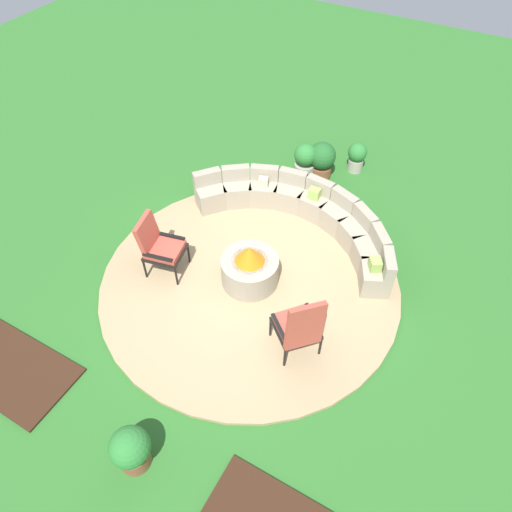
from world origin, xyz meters
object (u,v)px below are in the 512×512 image
object	(u,v)px
potted_plant_2	(357,156)
potted_plant_3	(322,159)
curved_stone_bench	(304,214)
potted_plant_0	(131,449)
potted_plant_1	(305,161)
lounge_chair_front_right	(300,326)
fire_pit	(250,268)
lounge_chair_front_left	(159,245)

from	to	relation	value
potted_plant_2	potted_plant_3	bearing A→B (deg)	-134.48
curved_stone_bench	potted_plant_0	bearing A→B (deg)	-89.91
potted_plant_1	lounge_chair_front_right	bearing A→B (deg)	-66.04
fire_pit	potted_plant_3	size ratio (longest dim) A/B	1.19
lounge_chair_front_right	potted_plant_1	bearing A→B (deg)	64.29
lounge_chair_front_left	curved_stone_bench	bearing A→B (deg)	130.14
lounge_chair_front_left	potted_plant_0	size ratio (longest dim) A/B	1.53
lounge_chair_front_right	curved_stone_bench	bearing A→B (deg)	63.95
potted_plant_0	potted_plant_2	xyz separation A→B (m)	(0.18, 6.82, -0.03)
lounge_chair_front_right	potted_plant_0	distance (m)	2.58
lounge_chair_front_right	potted_plant_3	xyz separation A→B (m)	(-1.39, 3.93, -0.23)
potted_plant_2	potted_plant_3	size ratio (longest dim) A/B	0.81
curved_stone_bench	potted_plant_3	size ratio (longest dim) A/B	5.17
curved_stone_bench	lounge_chair_front_left	size ratio (longest dim) A/B	3.79
lounge_chair_front_left	potted_plant_0	xyz separation A→B (m)	(1.58, -2.68, -0.23)
potted_plant_0	potted_plant_2	bearing A→B (deg)	88.52
curved_stone_bench	potted_plant_1	distance (m)	1.51
curved_stone_bench	lounge_chair_front_left	bearing A→B (deg)	-127.48
fire_pit	potted_plant_2	world-z (taller)	fire_pit
potted_plant_0	potted_plant_3	world-z (taller)	potted_plant_3
potted_plant_1	potted_plant_0	bearing A→B (deg)	-84.07
lounge_chair_front_right	potted_plant_2	world-z (taller)	lounge_chair_front_right
fire_pit	lounge_chair_front_left	bearing A→B (deg)	-161.36
potted_plant_2	potted_plant_0	bearing A→B (deg)	-91.48
curved_stone_bench	lounge_chair_front_left	world-z (taller)	lounge_chair_front_left
fire_pit	lounge_chair_front_right	world-z (taller)	lounge_chair_front_right
fire_pit	lounge_chair_front_left	xyz separation A→B (m)	(-1.38, -0.47, 0.25)
curved_stone_bench	potted_plant_3	xyz separation A→B (m)	(-0.35, 1.55, 0.07)
fire_pit	potted_plant_2	size ratio (longest dim) A/B	1.47
lounge_chair_front_right	potted_plant_1	xyz separation A→B (m)	(-1.67, 3.75, -0.24)
lounge_chair_front_left	potted_plant_0	world-z (taller)	lounge_chair_front_left
potted_plant_2	curved_stone_bench	bearing A→B (deg)	-95.02
potted_plant_0	potted_plant_1	distance (m)	6.14
curved_stone_bench	potted_plant_1	size ratio (longest dim) A/B	5.22
fire_pit	curved_stone_bench	xyz separation A→B (m)	(0.19, 1.58, -0.02)
curved_stone_bench	lounge_chair_front_left	xyz separation A→B (m)	(-1.57, -2.05, 0.26)
potted_plant_0	lounge_chair_front_right	bearing A→B (deg)	66.28
potted_plant_2	potted_plant_3	xyz separation A→B (m)	(-0.54, -0.55, 0.07)
potted_plant_3	potted_plant_1	bearing A→B (deg)	-147.39
curved_stone_bench	lounge_chair_front_right	world-z (taller)	lounge_chair_front_right
potted_plant_1	potted_plant_3	distance (m)	0.33
potted_plant_0	potted_plant_1	bearing A→B (deg)	95.93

